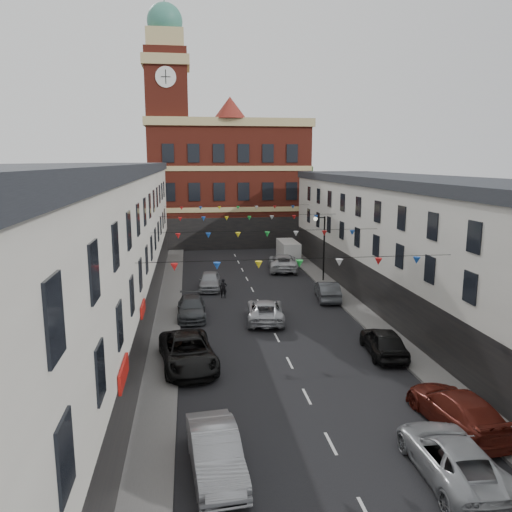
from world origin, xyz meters
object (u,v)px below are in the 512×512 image
car_left_e (210,281)px  car_right_c (457,409)px  car_left_c (188,352)px  car_left_d (192,308)px  white_van (288,251)px  car_right_e (327,291)px  car_right_f (283,262)px  pedestrian (223,288)px  car_right_b (452,457)px  moving_car (265,310)px  car_left_b (215,452)px  car_right_d (384,342)px  street_lamp (321,240)px

car_left_e → car_right_c: size_ratio=0.82×
car_left_c → car_left_d: 8.63m
car_left_c → white_van: size_ratio=1.21×
car_left_c → car_right_e: car_left_c is taller
car_right_f → pedestrian: car_right_f is taller
car_right_f → pedestrian: 11.72m
car_right_b → car_right_c: car_right_c is taller
car_left_e → moving_car: bearing=-64.8°
car_right_b → car_right_e: size_ratio=1.16×
car_right_e → car_right_b: bearing=92.5°
car_left_d → car_right_c: car_right_c is taller
car_right_e → car_left_e: bearing=-19.8°
car_right_c → white_van: (0.10, 35.75, 0.29)m
car_left_b → car_left_e: (0.95, 25.89, -0.03)m
car_left_b → car_right_f: bearing=69.9°
car_left_b → car_right_c: car_left_b is taller
car_left_b → moving_car: 17.27m
car_left_b → moving_car: size_ratio=0.91×
car_right_e → car_right_d: bearing=97.3°
pedestrian → car_left_c: bearing=-98.4°
car_left_d → white_van: bearing=60.9°
car_right_d → pedestrian: 15.59m
car_left_e → car_right_f: car_right_f is taller
car_right_b → pedestrian: bearing=-74.0°
car_right_e → car_right_c: bearing=97.3°
car_left_c → moving_car: 8.95m
car_right_b → white_van: bearing=-91.4°
moving_car → white_van: white_van is taller
pedestrian → car_right_d: bearing=-54.9°
car_right_b → car_right_f: car_right_f is taller
car_right_c → car_right_e: bearing=-93.9°
car_right_c → car_right_f: (-1.45, 30.79, 0.03)m
car_left_d → moving_car: size_ratio=0.91×
white_van → pedestrian: white_van is taller
car_right_e → pedestrian: (-8.15, 1.68, 0.03)m
car_left_c → moving_car: bearing=46.4°
street_lamp → car_left_b: bearing=-112.2°
car_left_d → car_right_f: size_ratio=0.81×
car_left_c → car_right_c: size_ratio=1.09×
car_right_b → pedestrian: size_ratio=3.37×
street_lamp → car_left_b: size_ratio=1.25×
car_left_c → car_right_e: bearing=39.6°
car_left_e → car_right_b: bearing=-70.3°
car_right_d → car_right_e: (0.00, 11.62, -0.05)m
street_lamp → car_right_d: size_ratio=1.28×
car_left_c → car_right_b: 14.13m
car_left_b → car_left_c: size_ratio=0.81×
car_right_b → car_right_c: bearing=-120.3°
car_right_c → car_left_b: bearing=6.0°
car_right_c → car_right_f: 30.82m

